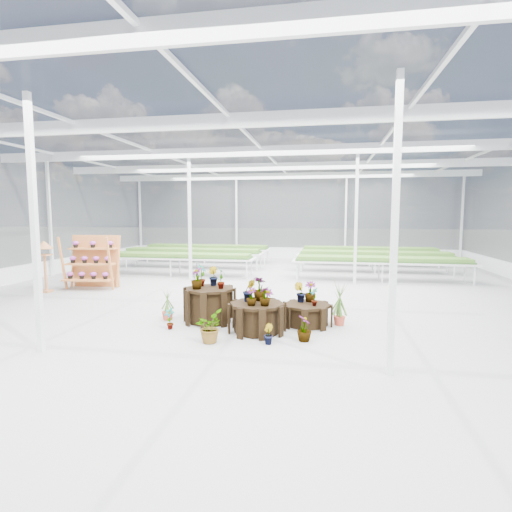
% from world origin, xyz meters
% --- Properties ---
extents(ground_plane, '(24.00, 24.00, 0.00)m').
position_xyz_m(ground_plane, '(0.00, 0.00, 0.00)').
color(ground_plane, gray).
rests_on(ground_plane, ground).
extents(greenhouse_shell, '(18.00, 24.00, 4.50)m').
position_xyz_m(greenhouse_shell, '(0.00, 0.00, 2.25)').
color(greenhouse_shell, white).
rests_on(greenhouse_shell, ground).
extents(steel_frame, '(18.00, 24.00, 4.50)m').
position_xyz_m(steel_frame, '(0.00, 0.00, 2.25)').
color(steel_frame, silver).
rests_on(steel_frame, ground).
extents(nursery_benches, '(16.00, 7.00, 0.84)m').
position_xyz_m(nursery_benches, '(0.00, 7.20, 0.42)').
color(nursery_benches, silver).
rests_on(nursery_benches, ground).
extents(plinth_tall, '(1.23, 1.23, 0.79)m').
position_xyz_m(plinth_tall, '(-0.58, -1.58, 0.39)').
color(plinth_tall, black).
rests_on(plinth_tall, ground).
extents(plinth_mid, '(1.50, 1.50, 0.62)m').
position_xyz_m(plinth_mid, '(0.62, -2.18, 0.31)').
color(plinth_mid, black).
rests_on(plinth_mid, ground).
extents(plinth_low, '(1.12, 1.12, 0.48)m').
position_xyz_m(plinth_low, '(1.62, -1.48, 0.24)').
color(plinth_low, black).
rests_on(plinth_low, ground).
extents(shelf_rack, '(1.75, 1.07, 1.75)m').
position_xyz_m(shelf_rack, '(-5.60, 1.69, 0.88)').
color(shelf_rack, '#C07037').
rests_on(shelf_rack, ground).
extents(bird_table, '(0.44, 0.44, 1.63)m').
position_xyz_m(bird_table, '(-6.65, 0.85, 0.82)').
color(bird_table, '#AD6C3E').
rests_on(bird_table, ground).
extents(nursery_plants, '(4.32, 3.05, 1.33)m').
position_xyz_m(nursery_plants, '(0.28, -1.64, 0.51)').
color(nursery_plants, '#416A26').
rests_on(nursery_plants, ground).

